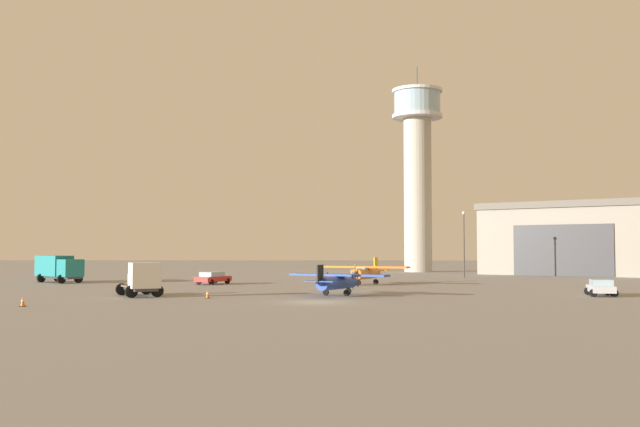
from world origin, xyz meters
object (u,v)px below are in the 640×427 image
Objects in this scene: truck_box_teal at (58,268)px; truck_flatbed_white at (142,280)px; airplane_orange at (366,272)px; car_red at (213,278)px; traffic_cone_near_right at (208,294)px; control_tower at (418,162)px; light_post_east at (464,238)px; airplane_blue at (337,281)px; car_silver at (601,287)px; traffic_cone_near_left at (23,301)px.

truck_flatbed_white is (16.64, -24.56, -0.41)m from truck_box_teal.
airplane_orange is 35.73m from truck_box_teal.
truck_box_teal is at bearing 104.56° from car_red.
airplane_orange is at bearing -63.74° from car_red.
traffic_cone_near_right is (3.67, -22.64, -0.40)m from car_red.
car_red is at bearing -121.36° from control_tower.
car_red is (18.69, -3.61, -1.00)m from truck_box_teal.
light_post_east is (13.90, 18.81, 3.98)m from airplane_orange.
control_tower reaches higher than airplane_blue.
car_silver is (37.62, 2.03, -0.59)m from truck_flatbed_white.
traffic_cone_near_right is (22.36, -26.25, -1.40)m from truck_box_teal.
car_silver is at bearing -82.80° from light_post_east.
airplane_orange is 16.89m from car_red.
traffic_cone_near_left is at bearing -127.16° from light_post_east.
control_tower is at bearing 127.27° from truck_flatbed_white.
truck_flatbed_white is at bearing -129.38° from light_post_east.
light_post_east is (16.99, 38.24, 4.13)m from airplane_blue.
truck_box_teal is 10.01× the size of traffic_cone_near_right.
control_tower reaches higher than truck_flatbed_white.
traffic_cone_near_left is (-42.81, -12.21, -0.40)m from car_silver.
truck_flatbed_white is 21.06m from car_red.
airplane_orange is 26.43m from traffic_cone_near_right.
airplane_blue reaches higher than traffic_cone_near_right.
car_silver is (18.69, -19.14, -0.63)m from airplane_orange.
car_silver is at bearing 16.77° from truck_box_teal.
airplane_orange reaches higher than truck_flatbed_white.
truck_box_teal is 1.41× the size of car_red.
car_silver is (8.27, -63.72, -18.09)m from control_tower.
traffic_cone_near_left is (11.44, -34.73, -1.40)m from truck_box_teal.
truck_flatbed_white is at bearing 62.93° from traffic_cone_near_left.
airplane_orange is at bearing 54.25° from car_silver.
truck_flatbed_white is (-29.35, -65.75, -17.50)m from control_tower.
airplane_orange is at bearing -126.46° from light_post_east.
control_tower reaches higher than car_red.
car_red is 0.54× the size of light_post_east.
light_post_east is at bearing 2.82° from airplane_blue.
light_post_east is at bearing 56.96° from traffic_cone_near_right.
car_silver is (21.78, 0.29, -0.48)m from airplane_blue.
airplane_blue is at bearing 18.77° from traffic_cone_near_right.
car_silver reaches higher than traffic_cone_near_left.
traffic_cone_near_left is (-24.12, -31.35, -1.03)m from airplane_orange.
airplane_blue is at bearing -113.96° from light_post_east.
airplane_orange reaches higher than traffic_cone_near_left.
traffic_cone_near_left is (-5.20, -10.17, -0.99)m from truck_flatbed_white.
car_silver is 32.12m from traffic_cone_near_right.
truck_flatbed_white is 1.24× the size of car_red.
control_tower is 64.06m from truck_box_teal.
light_post_east is at bearing 165.46° from airplane_orange.
truck_box_teal is (-45.99, -41.19, -17.09)m from control_tower.
truck_flatbed_white is 11.47m from traffic_cone_near_left.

